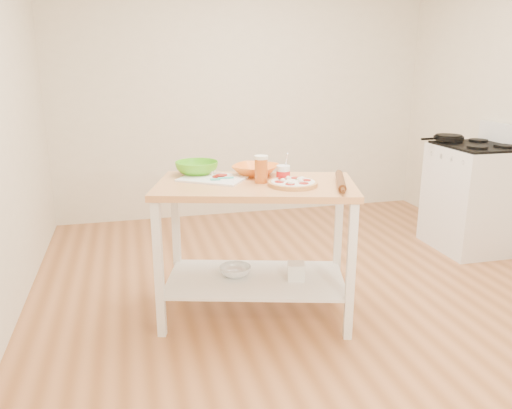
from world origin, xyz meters
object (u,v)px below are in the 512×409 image
at_px(skillet, 448,138).
at_px(spatula, 221,179).
at_px(knife, 196,172).
at_px(beer_pint, 261,169).
at_px(cutting_board, 214,178).
at_px(shelf_bin, 296,271).
at_px(orange_bowl, 256,170).
at_px(rolling_pin, 341,181).
at_px(pizza, 293,183).
at_px(shelf_glass_bowl, 235,271).
at_px(gas_stove, 472,197).
at_px(prep_island, 256,221).
at_px(yogurt_tub, 283,174).
at_px(green_bowl, 197,168).

height_order(skillet, spatula, skillet).
xyz_separation_m(knife, beer_pint, (0.36, -0.34, 0.07)).
relative_size(cutting_board, shelf_bin, 4.57).
xyz_separation_m(cutting_board, orange_bowl, (0.29, 0.04, 0.03)).
relative_size(cutting_board, rolling_pin, 1.20).
height_order(cutting_board, beer_pint, beer_pint).
height_order(pizza, shelf_glass_bowl, pizza).
height_order(gas_stove, knife, gas_stove).
bearing_deg(pizza, cutting_board, 146.12).
height_order(knife, shelf_bin, knife).
xyz_separation_m(prep_island, spatula, (-0.20, 0.10, 0.26)).
distance_m(spatula, knife, 0.27).
bearing_deg(cutting_board, gas_stove, 47.91).
height_order(pizza, beer_pint, beer_pint).
height_order(skillet, rolling_pin, skillet).
height_order(skillet, beer_pint, beer_pint).
distance_m(skillet, beer_pint, 2.21).
xyz_separation_m(pizza, rolling_pin, (0.28, -0.06, 0.01)).
distance_m(skillet, orange_bowl, 2.11).
bearing_deg(orange_bowl, yogurt_tub, -61.81).
height_order(gas_stove, orange_bowl, gas_stove).
relative_size(pizza, knife, 1.21).
relative_size(prep_island, orange_bowl, 4.70).
height_order(cutting_board, shelf_glass_bowl, cutting_board).
distance_m(pizza, beer_pint, 0.22).
bearing_deg(yogurt_tub, pizza, -75.78).
height_order(spatula, knife, knife).
xyz_separation_m(skillet, rolling_pin, (-1.54, -1.15, -0.05)).
bearing_deg(prep_island, spatula, 152.86).
relative_size(knife, rolling_pin, 0.60).
distance_m(beer_pint, rolling_pin, 0.49).
xyz_separation_m(prep_island, shelf_bin, (0.25, -0.08, -0.34)).
distance_m(skillet, shelf_bin, 2.16).
bearing_deg(knife, orange_bowl, 12.14).
relative_size(cutting_board, green_bowl, 1.76).
relative_size(prep_island, spatula, 8.92).
xyz_separation_m(pizza, cutting_board, (-0.44, 0.29, -0.01)).
height_order(knife, beer_pint, beer_pint).
xyz_separation_m(rolling_pin, shelf_bin, (-0.24, 0.11, -0.61)).
xyz_separation_m(spatula, beer_pint, (0.23, -0.10, 0.07)).
xyz_separation_m(gas_stove, skillet, (-0.15, 0.22, 0.50)).
xyz_separation_m(knife, orange_bowl, (0.38, -0.12, 0.02)).
relative_size(knife, shelf_bin, 2.29).
xyz_separation_m(orange_bowl, yogurt_tub, (0.12, -0.22, 0.02)).
xyz_separation_m(cutting_board, shelf_bin, (0.49, -0.25, -0.59)).
height_order(prep_island, pizza, pizza).
bearing_deg(shelf_bin, spatula, 157.87).
distance_m(cutting_board, green_bowl, 0.18).
height_order(orange_bowl, rolling_pin, orange_bowl).
height_order(yogurt_tub, shelf_glass_bowl, yogurt_tub).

